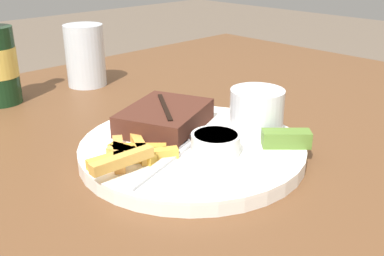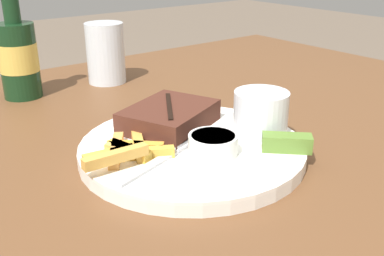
{
  "view_description": "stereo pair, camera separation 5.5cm",
  "coord_description": "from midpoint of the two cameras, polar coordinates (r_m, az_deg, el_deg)",
  "views": [
    {
      "loc": [
        -0.36,
        -0.37,
        1.0
      ],
      "look_at": [
        0.0,
        0.0,
        0.79
      ],
      "focal_mm": 42.0,
      "sensor_mm": 36.0,
      "label": 1
    },
    {
      "loc": [
        -0.32,
        -0.4,
        1.0
      ],
      "look_at": [
        0.0,
        0.0,
        0.79
      ],
      "focal_mm": 42.0,
      "sensor_mm": 36.0,
      "label": 2
    }
  ],
  "objects": [
    {
      "name": "knife_utensil",
      "position": [
        0.58,
        0.48,
        -0.64
      ],
      "size": [
        0.09,
        0.15,
        0.01
      ],
      "rotation": [
        0.0,
        0.0,
        2.06
      ],
      "color": "#B7B7BC",
      "rests_on": "dinner_plate"
    },
    {
      "name": "coleslaw_cup",
      "position": [
        0.59,
        11.41,
        2.19
      ],
      "size": [
        0.07,
        0.07,
        0.06
      ],
      "color": "white",
      "rests_on": "dinner_plate"
    },
    {
      "name": "steak_portion",
      "position": [
        0.6,
        -0.28,
        1.42
      ],
      "size": [
        0.15,
        0.13,
        0.03
      ],
      "color": "#472319",
      "rests_on": "dinner_plate"
    },
    {
      "name": "fries_pile",
      "position": [
        0.52,
        -5.23,
        -3.01
      ],
      "size": [
        0.11,
        0.09,
        0.02
      ],
      "color": "gold",
      "rests_on": "dinner_plate"
    },
    {
      "name": "dipping_sauce_cup",
      "position": [
        0.53,
        5.52,
        -2.09
      ],
      "size": [
        0.06,
        0.06,
        0.02
      ],
      "color": "silver",
      "rests_on": "dinner_plate"
    },
    {
      "name": "dining_table",
      "position": [
        0.61,
        2.65,
        -10.25
      ],
      "size": [
        1.31,
        1.06,
        0.75
      ],
      "color": "brown",
      "rests_on": "ground_plane"
    },
    {
      "name": "pickle_spear",
      "position": [
        0.55,
        14.78,
        -1.89
      ],
      "size": [
        0.06,
        0.06,
        0.02
      ],
      "color": "#567A2D",
      "rests_on": "dinner_plate"
    },
    {
      "name": "dinner_plate",
      "position": [
        0.56,
        2.81,
        -2.78
      ],
      "size": [
        0.28,
        0.28,
        0.02
      ],
      "color": "white",
      "rests_on": "dining_table"
    },
    {
      "name": "fork_utensil",
      "position": [
        0.51,
        -1.63,
        -4.58
      ],
      "size": [
        0.13,
        0.05,
        0.0
      ],
      "rotation": [
        0.0,
        0.0,
        6.58
      ],
      "color": "#B7B7BC",
      "rests_on": "dinner_plate"
    },
    {
      "name": "drinking_glass",
      "position": [
        0.87,
        -9.12,
        9.35
      ],
      "size": [
        0.07,
        0.07,
        0.11
      ],
      "color": "silver",
      "rests_on": "dining_table"
    },
    {
      "name": "beer_bottle",
      "position": [
        0.81,
        -19.42,
        8.65
      ],
      "size": [
        0.07,
        0.07,
        0.21
      ],
      "color": "#143319",
      "rests_on": "dining_table"
    }
  ]
}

